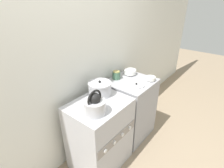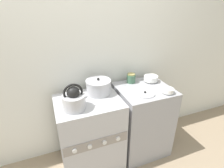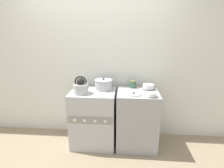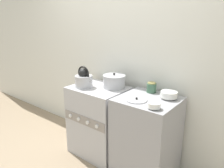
% 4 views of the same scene
% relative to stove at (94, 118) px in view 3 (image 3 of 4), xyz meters
% --- Properties ---
extents(ground_plane, '(12.00, 12.00, 0.00)m').
position_rel_stove_xyz_m(ground_plane, '(-0.00, -0.26, -0.44)').
color(ground_plane, gray).
extents(wall_back, '(7.00, 0.06, 2.50)m').
position_rel_stove_xyz_m(wall_back, '(-0.00, 0.38, 0.81)').
color(wall_back, silver).
rests_on(wall_back, ground_plane).
extents(stove, '(0.67, 0.55, 0.88)m').
position_rel_stove_xyz_m(stove, '(0.00, 0.00, 0.00)').
color(stove, '#B2B2B7').
rests_on(stove, ground_plane).
extents(counter, '(0.60, 0.57, 0.89)m').
position_rel_stove_xyz_m(counter, '(0.67, 0.02, 0.00)').
color(counter, '#99999E').
rests_on(counter, ground_plane).
extents(kettle, '(0.26, 0.21, 0.26)m').
position_rel_stove_xyz_m(kettle, '(-0.15, -0.09, 0.54)').
color(kettle, '#B2B2B7').
rests_on(kettle, stove).
extents(cooking_pot, '(0.27, 0.27, 0.18)m').
position_rel_stove_xyz_m(cooking_pot, '(0.15, 0.12, 0.52)').
color(cooking_pot, '#B2B2B7').
rests_on(cooking_pot, stove).
extents(enamel_bowl, '(0.17, 0.17, 0.08)m').
position_rel_stove_xyz_m(enamel_bowl, '(0.83, 0.15, 0.49)').
color(enamel_bowl, white).
rests_on(enamel_bowl, counter).
extents(small_ceramic_bowl, '(0.12, 0.12, 0.06)m').
position_rel_stove_xyz_m(small_ceramic_bowl, '(0.84, -0.18, 0.48)').
color(small_ceramic_bowl, white).
rests_on(small_ceramic_bowl, counter).
extents(storage_jar, '(0.11, 0.11, 0.11)m').
position_rel_stove_xyz_m(storage_jar, '(0.60, 0.22, 0.50)').
color(storage_jar, '#3F664C').
rests_on(storage_jar, counter).
extents(loose_pot_lid, '(0.21, 0.21, 0.03)m').
position_rel_stove_xyz_m(loose_pot_lid, '(0.60, -0.10, 0.45)').
color(loose_pot_lid, '#B2B2B7').
rests_on(loose_pot_lid, counter).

